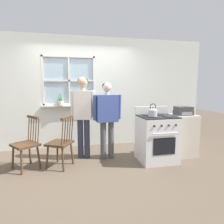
# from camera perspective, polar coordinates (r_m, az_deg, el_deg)

# --- Properties ---
(ground_plane) EXTENTS (16.00, 16.00, 0.00)m
(ground_plane) POSITION_cam_1_polar(r_m,az_deg,el_deg) (3.91, -6.41, -15.36)
(ground_plane) COLOR brown
(wall_back) EXTENTS (6.40, 0.16, 2.70)m
(wall_back) POSITION_cam_1_polar(r_m,az_deg,el_deg) (5.00, -8.28, 5.31)
(wall_back) COLOR silver
(wall_back) RESTS_ON ground_plane
(chair_by_window) EXTENTS (0.55, 0.56, 0.97)m
(chair_by_window) POSITION_cam_1_polar(r_m,az_deg,el_deg) (3.88, -14.46, -8.69)
(chair_by_window) COLOR #4C331E
(chair_by_window) RESTS_ON ground_plane
(chair_near_wall) EXTENTS (0.57, 0.57, 0.97)m
(chair_near_wall) POSITION_cam_1_polar(r_m,az_deg,el_deg) (4.00, -23.28, -8.56)
(chair_near_wall) COLOR #4C331E
(chair_near_wall) RESTS_ON ground_plane
(person_elderly_left) EXTENTS (0.52, 0.29, 1.69)m
(person_elderly_left) POSITION_cam_1_polar(r_m,az_deg,el_deg) (4.15, -8.24, 0.65)
(person_elderly_left) COLOR #2D3347
(person_elderly_left) RESTS_ON ground_plane
(person_teen_center) EXTENTS (0.59, 0.24, 1.58)m
(person_teen_center) POSITION_cam_1_polar(r_m,az_deg,el_deg) (4.09, -1.42, -0.42)
(person_teen_center) COLOR #4C4C51
(person_teen_center) RESTS_ON ground_plane
(stove) EXTENTS (0.72, 0.68, 1.08)m
(stove) POSITION_cam_1_polar(r_m,az_deg,el_deg) (4.15, 12.67, -7.24)
(stove) COLOR silver
(stove) RESTS_ON ground_plane
(kettle) EXTENTS (0.21, 0.17, 0.25)m
(kettle) POSITION_cam_1_polar(r_m,az_deg,el_deg) (3.86, 11.58, 0.01)
(kettle) COLOR #B7B7BC
(kettle) RESTS_ON stove
(potted_plant) EXTENTS (0.16, 0.16, 0.30)m
(potted_plant) POSITION_cam_1_polar(r_m,az_deg,el_deg) (4.91, -14.61, 2.76)
(potted_plant) COLOR beige
(potted_plant) RESTS_ON wall_back
(side_counter) EXTENTS (0.55, 0.50, 0.90)m
(side_counter) POSITION_cam_1_polar(r_m,az_deg,el_deg) (4.61, 19.25, -6.29)
(side_counter) COLOR beige
(side_counter) RESTS_ON ground_plane
(stereo) EXTENTS (0.34, 0.29, 0.18)m
(stereo) POSITION_cam_1_polar(r_m,az_deg,el_deg) (4.50, 19.69, 0.32)
(stereo) COLOR #38383A
(stereo) RESTS_ON side_counter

